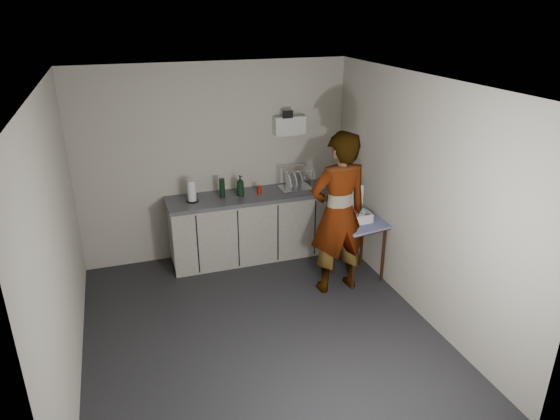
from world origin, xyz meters
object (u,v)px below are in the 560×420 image
object	(u,v)px
soap_bottle	(240,186)
paper_towel	(192,192)
soda_can	(259,190)
bakery_box	(357,213)
standing_man	(338,214)
dish_rack	(295,184)
side_table	(359,229)
dark_bottle	(222,188)
kitchen_counter	(252,228)

from	to	relation	value
soap_bottle	paper_towel	xyz separation A→B (m)	(-0.64, -0.01, -0.00)
soda_can	bakery_box	world-z (taller)	bakery_box
standing_man	dish_rack	xyz separation A→B (m)	(-0.12, 1.16, -0.01)
soda_can	dish_rack	size ratio (longest dim) A/B	0.27
side_table	dark_bottle	size ratio (longest dim) A/B	3.07
paper_towel	soda_can	bearing A→B (deg)	0.10
standing_man	side_table	bearing A→B (deg)	-161.35
soda_can	side_table	bearing A→B (deg)	-44.66
dark_bottle	bakery_box	distance (m)	1.76
standing_man	dish_rack	distance (m)	1.17
paper_towel	standing_man	bearing A→B (deg)	-36.68
soap_bottle	paper_towel	bearing A→B (deg)	-179.32
kitchen_counter	soap_bottle	distance (m)	0.64
dish_rack	kitchen_counter	bearing A→B (deg)	-177.56
side_table	bakery_box	bearing A→B (deg)	100.48
paper_towel	bakery_box	distance (m)	2.10
soap_bottle	soda_can	bearing A→B (deg)	-1.34
soda_can	paper_towel	bearing A→B (deg)	-179.90
paper_towel	kitchen_counter	bearing A→B (deg)	0.31
side_table	dish_rack	bearing A→B (deg)	106.66
paper_towel	dish_rack	xyz separation A→B (m)	(1.40, 0.03, -0.07)
side_table	dark_bottle	world-z (taller)	dark_bottle
dish_rack	soap_bottle	bearing A→B (deg)	-178.28
soda_can	dark_bottle	world-z (taller)	dark_bottle
dark_bottle	dish_rack	size ratio (longest dim) A/B	0.60
bakery_box	soap_bottle	bearing A→B (deg)	140.07
dish_rack	side_table	bearing A→B (deg)	-64.49
dark_bottle	paper_towel	bearing A→B (deg)	-176.51
dark_bottle	soap_bottle	bearing A→B (deg)	-4.02
soda_can	paper_towel	world-z (taller)	paper_towel
dark_bottle	kitchen_counter	bearing A→B (deg)	-2.93
standing_man	dark_bottle	bearing A→B (deg)	-49.05
side_table	paper_towel	xyz separation A→B (m)	(-1.89, 0.98, 0.37)
kitchen_counter	paper_towel	bearing A→B (deg)	-179.69
standing_man	soda_can	size ratio (longest dim) A/B	17.40
soap_bottle	dish_rack	bearing A→B (deg)	1.72
bakery_box	soda_can	bearing A→B (deg)	133.73
dark_bottle	standing_man	bearing A→B (deg)	-45.88
side_table	dish_rack	xyz separation A→B (m)	(-0.48, 1.01, 0.30)
soda_can	dark_bottle	size ratio (longest dim) A/B	0.45
dish_rack	soda_can	bearing A→B (deg)	-176.77
kitchen_counter	soda_can	size ratio (longest dim) A/B	19.77
dish_rack	bakery_box	size ratio (longest dim) A/B	1.07
standing_man	dark_bottle	size ratio (longest dim) A/B	7.81
kitchen_counter	bakery_box	bearing A→B (deg)	-40.86
dark_bottle	bakery_box	xyz separation A→B (m)	(1.47, -0.96, -0.17)
dark_bottle	bakery_box	bearing A→B (deg)	-33.00
bakery_box	dark_bottle	bearing A→B (deg)	144.35
dark_bottle	bakery_box	world-z (taller)	bakery_box
paper_towel	dark_bottle	bearing A→B (deg)	3.49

